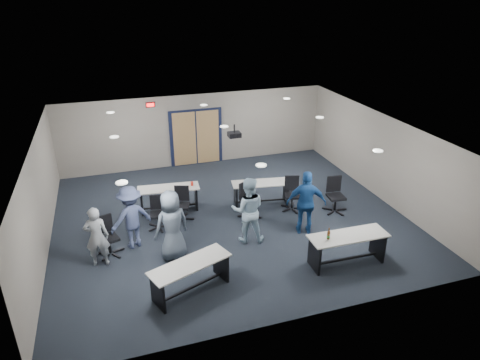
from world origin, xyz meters
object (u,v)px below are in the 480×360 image
object	(u,v)px
chair_back_d	(292,194)
person_back	(131,217)
table_back_right	(261,189)
person_gray	(97,237)
table_front_left	(190,272)
person_plaid	(172,225)
chair_loose_right	(336,195)
table_back_left	(169,194)
chair_back_a	(158,213)
chair_back_b	(181,205)
chair_loose_left	(108,237)
person_navy	(306,203)
person_lightblue	(248,210)
table_front_right	(347,244)
chair_back_c	(250,200)

from	to	relation	value
chair_back_d	person_back	size ratio (longest dim) A/B	0.60
table_back_right	person_gray	xyz separation A→B (m)	(-4.90, -1.82, 0.29)
table_front_left	person_plaid	size ratio (longest dim) A/B	1.07
table_front_left	chair_loose_right	distance (m)	5.48
table_front_left	person_gray	xyz separation A→B (m)	(-1.92, 1.71, 0.27)
table_back_left	chair_back_a	xyz separation A→B (m)	(-0.48, -1.00, -0.04)
chair_back_b	chair_back_d	xyz separation A→B (m)	(3.34, -0.38, 0.01)
chair_loose_left	person_gray	distance (m)	0.51
chair_back_d	chair_loose_left	size ratio (longest dim) A/B	1.00
chair_back_b	chair_loose_left	size ratio (longest dim) A/B	0.98
chair_back_d	person_gray	world-z (taller)	person_gray
person_gray	person_navy	bearing A→B (deg)	-176.88
chair_back_d	chair_loose_left	world-z (taller)	chair_back_d
chair_back_a	person_gray	distance (m)	2.10
table_back_right	chair_back_d	bearing A→B (deg)	-30.95
chair_back_a	person_back	xyz separation A→B (m)	(-0.75, -0.72, 0.39)
chair_back_b	person_lightblue	bearing A→B (deg)	-28.31
person_back	table_back_left	bearing A→B (deg)	-146.50
chair_back_b	chair_loose_left	bearing A→B (deg)	-131.25
person_gray	chair_back_b	bearing A→B (deg)	-141.50
chair_back_d	person_lightblue	size ratio (longest dim) A/B	0.57
table_back_left	person_gray	distance (m)	3.13
person_back	person_navy	bearing A→B (deg)	150.00
chair_back_d	person_navy	world-z (taller)	person_navy
chair_back_d	person_plaid	distance (m)	4.15
table_back_right	chair_loose_right	bearing A→B (deg)	-21.94
table_front_right	person_lightblue	bearing A→B (deg)	139.46
person_plaid	chair_back_b	bearing A→B (deg)	-123.11
chair_loose_right	person_plaid	bearing A→B (deg)	-164.98
table_front_left	chair_back_b	bearing A→B (deg)	61.91
chair_back_a	chair_back_d	bearing A→B (deg)	6.70
table_front_right	chair_back_c	xyz separation A→B (m)	(-1.49, 2.95, -0.02)
chair_back_a	chair_loose_right	world-z (taller)	chair_loose_right
person_navy	person_back	xyz separation A→B (m)	(-4.60, 0.74, -0.06)
table_back_left	person_gray	bearing A→B (deg)	-126.30
person_lightblue	person_navy	world-z (taller)	same
person_lightblue	chair_back_b	bearing A→B (deg)	-31.21
table_front_right	person_back	xyz separation A→B (m)	(-4.93, 2.39, 0.31)
chair_loose_left	chair_loose_right	distance (m)	6.63
chair_back_b	person_lightblue	distance (m)	2.24
chair_back_b	chair_loose_right	distance (m)	4.63
chair_back_c	person_gray	bearing A→B (deg)	166.31
table_back_left	person_gray	xyz separation A→B (m)	(-2.10, -2.31, 0.27)
person_gray	chair_loose_right	bearing A→B (deg)	-169.86
chair_back_a	chair_back_c	distance (m)	2.69
table_back_right	chair_loose_right	xyz separation A→B (m)	(1.97, -1.18, 0.04)
person_gray	person_plaid	xyz separation A→B (m)	(1.78, -0.23, 0.13)
chair_loose_left	chair_loose_right	bearing A→B (deg)	-16.32
chair_back_a	chair_back_b	size ratio (longest dim) A/B	0.94
chair_back_d	person_back	world-z (taller)	person_back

